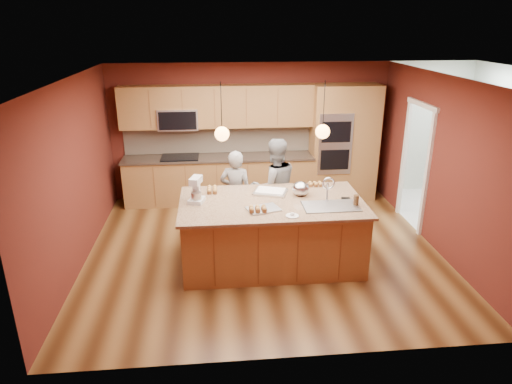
{
  "coord_description": "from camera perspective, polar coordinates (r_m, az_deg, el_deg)",
  "views": [
    {
      "loc": [
        -0.74,
        -6.46,
        3.45
      ],
      "look_at": [
        -0.13,
        -0.1,
        1.03
      ],
      "focal_mm": 32.0,
      "sensor_mm": 36.0,
      "label": 1
    }
  ],
  "objects": [
    {
      "name": "plate",
      "position": [
        6.13,
        4.56,
        -2.99
      ],
      "size": [
        0.18,
        0.18,
        0.01
      ],
      "primitive_type": "cylinder",
      "color": "silver",
      "rests_on": "island"
    },
    {
      "name": "mixing_bowl",
      "position": [
        6.85,
        5.61,
        0.42
      ],
      "size": [
        0.26,
        0.26,
        0.22
      ],
      "primitive_type": "ellipsoid",
      "color": "silver",
      "rests_on": "island"
    },
    {
      "name": "tumbler",
      "position": [
        6.6,
        12.4,
        -1.02
      ],
      "size": [
        0.08,
        0.08,
        0.15
      ],
      "primitive_type": "cylinder",
      "color": "#3C2815",
      "rests_on": "island"
    },
    {
      "name": "pendant_left",
      "position": [
        6.26,
        -4.28,
        7.3
      ],
      "size": [
        0.2,
        0.2,
        0.8
      ],
      "color": "black",
      "rests_on": "ceiling"
    },
    {
      "name": "dryer",
      "position": [
        9.83,
        25.01,
        1.36
      ],
      "size": [
        0.71,
        0.73,
        1.04
      ],
      "primitive_type": "cube",
      "rotation": [
        0.0,
        0.0,
        0.1
      ],
      "color": "silver",
      "rests_on": "floor"
    },
    {
      "name": "wall_front",
      "position": [
        4.55,
        4.58,
        -6.89
      ],
      "size": [
        5.5,
        0.0,
        5.5
      ],
      "primitive_type": "plane",
      "rotation": [
        -1.57,
        0.0,
        0.0
      ],
      "color": "#541D15",
      "rests_on": "ground"
    },
    {
      "name": "sheet_cake",
      "position": [
        6.93,
        1.81,
        0.06
      ],
      "size": [
        0.58,
        0.5,
        0.05
      ],
      "rotation": [
        0.0,
        0.0,
        -0.34
      ],
      "color": "silver",
      "rests_on": "island"
    },
    {
      "name": "cupcakes_right",
      "position": [
        7.28,
        7.42,
        0.99
      ],
      "size": [
        0.22,
        0.15,
        0.07
      ],
      "primitive_type": null,
      "color": "#B88843",
      "rests_on": "island"
    },
    {
      "name": "cabinet_run",
      "position": [
        9.05,
        -4.9,
        4.82
      ],
      "size": [
        3.74,
        0.64,
        2.3
      ],
      "color": "olive",
      "rests_on": "floor"
    },
    {
      "name": "oven_column",
      "position": [
        9.32,
        10.87,
        6.05
      ],
      "size": [
        1.3,
        0.62,
        2.3
      ],
      "color": "olive",
      "rests_on": "floor"
    },
    {
      "name": "cupcakes_rack",
      "position": [
        6.22,
        0.22,
        -2.1
      ],
      "size": [
        0.26,
        0.17,
        0.08
      ],
      "primitive_type": null,
      "color": "#B88843",
      "rests_on": "island"
    },
    {
      "name": "cupcakes_left",
      "position": [
        7.0,
        -5.5,
        0.3
      ],
      "size": [
        0.17,
        0.26,
        0.08
      ],
      "primitive_type": null,
      "color": "#B88843",
      "rests_on": "island"
    },
    {
      "name": "doorway_trim",
      "position": [
        8.4,
        19.22,
        2.92
      ],
      "size": [
        0.08,
        1.11,
        2.2
      ],
      "primitive_type": null,
      "color": "white",
      "rests_on": "wall_right"
    },
    {
      "name": "phone",
      "position": [
        6.85,
        11.14,
        -0.75
      ],
      "size": [
        0.14,
        0.09,
        0.01
      ],
      "primitive_type": "cube",
      "rotation": [
        0.0,
        0.0,
        -0.19
      ],
      "color": "black",
      "rests_on": "island"
    },
    {
      "name": "washer",
      "position": [
        9.24,
        27.16,
        0.09
      ],
      "size": [
        0.7,
        0.73,
        1.12
      ],
      "primitive_type": "cube",
      "rotation": [
        0.0,
        0.0,
        0.02
      ],
      "color": "silver",
      "rests_on": "floor"
    },
    {
      "name": "laundry_room",
      "position": [
        9.32,
        28.1,
        9.04
      ],
      "size": [
        2.6,
        2.7,
        2.7
      ],
      "color": "silver",
      "rests_on": "ground"
    },
    {
      "name": "cooling_rack",
      "position": [
        6.33,
        0.92,
        -2.12
      ],
      "size": [
        0.51,
        0.43,
        0.02
      ],
      "primitive_type": "cube",
      "rotation": [
        0.0,
        0.0,
        0.31
      ],
      "color": "#B7BAC0",
      "rests_on": "island"
    },
    {
      "name": "ceiling",
      "position": [
        6.55,
        1.09,
        14.12
      ],
      "size": [
        5.5,
        5.5,
        0.0
      ],
      "primitive_type": "plane",
      "rotation": [
        3.14,
        0.0,
        0.0
      ],
      "color": "white",
      "rests_on": "ground"
    },
    {
      "name": "person_right",
      "position": [
        7.62,
        2.32,
        0.6
      ],
      "size": [
        0.92,
        0.78,
        1.67
      ],
      "primitive_type": "imported",
      "rotation": [
        0.0,
        0.0,
        3.35
      ],
      "color": "slate",
      "rests_on": "floor"
    },
    {
      "name": "stand_mixer",
      "position": [
        6.6,
        -7.48,
        0.08
      ],
      "size": [
        0.26,
        0.31,
        0.38
      ],
      "rotation": [
        0.0,
        0.0,
        -0.28
      ],
      "color": "silver",
      "rests_on": "island"
    },
    {
      "name": "island",
      "position": [
        6.81,
        2.08,
        -4.94
      ],
      "size": [
        2.67,
        1.49,
        1.36
      ],
      "color": "olive",
      "rests_on": "floor"
    },
    {
      "name": "wall_right",
      "position": [
        7.64,
        22.01,
        3.21
      ],
      "size": [
        0.0,
        5.0,
        5.0
      ],
      "primitive_type": "plane",
      "rotation": [
        1.57,
        0.0,
        -1.57
      ],
      "color": "#541D15",
      "rests_on": "ground"
    },
    {
      "name": "wall_left",
      "position": [
        7.09,
        -21.68,
        1.95
      ],
      "size": [
        0.0,
        5.0,
        5.0
      ],
      "primitive_type": "plane",
      "rotation": [
        1.57,
        0.0,
        1.57
      ],
      "color": "#541D15",
      "rests_on": "ground"
    },
    {
      "name": "pendant_right",
      "position": [
        6.44,
        8.33,
        7.51
      ],
      "size": [
        0.2,
        0.2,
        0.8
      ],
      "color": "black",
      "rests_on": "ceiling"
    },
    {
      "name": "wall_back",
      "position": [
        9.23,
        -0.74,
        7.56
      ],
      "size": [
        5.5,
        0.0,
        5.5
      ],
      "primitive_type": "plane",
      "rotation": [
        1.57,
        0.0,
        0.0
      ],
      "color": "#541D15",
      "rests_on": "ground"
    },
    {
      "name": "floor",
      "position": [
        7.36,
        0.95,
        -7.24
      ],
      "size": [
        5.5,
        5.5,
        0.0
      ],
      "primitive_type": "plane",
      "color": "#432510",
      "rests_on": "ground"
    },
    {
      "name": "person_left",
      "position": [
        7.6,
        -2.53,
        -0.21
      ],
      "size": [
        0.62,
        0.49,
        1.48
      ],
      "primitive_type": "imported",
      "rotation": [
        0.0,
        0.0,
        2.87
      ],
      "color": "black",
      "rests_on": "floor"
    }
  ]
}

